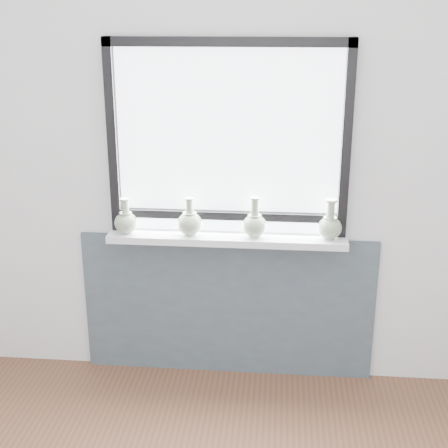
# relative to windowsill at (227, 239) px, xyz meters

# --- Properties ---
(back_wall) EXTENTS (3.60, 0.02, 2.60)m
(back_wall) POSITION_rel_windowsill_xyz_m (0.00, 0.10, 0.42)
(back_wall) COLOR silver
(back_wall) RESTS_ON ground
(apron_panel) EXTENTS (1.70, 0.03, 0.86)m
(apron_panel) POSITION_rel_windowsill_xyz_m (0.00, 0.07, -0.45)
(apron_panel) COLOR #44535D
(apron_panel) RESTS_ON ground
(windowsill) EXTENTS (1.32, 0.18, 0.04)m
(windowsill) POSITION_rel_windowsill_xyz_m (0.00, 0.00, 0.00)
(windowsill) COLOR white
(windowsill) RESTS_ON apron_panel
(window) EXTENTS (1.30, 0.06, 1.05)m
(window) POSITION_rel_windowsill_xyz_m (0.00, 0.06, 0.56)
(window) COLOR black
(window) RESTS_ON windowsill
(vase_a) EXTENTS (0.13, 0.13, 0.20)m
(vase_a) POSITION_rel_windowsill_xyz_m (-0.56, -0.01, 0.09)
(vase_a) COLOR #90A285
(vase_a) RESTS_ON windowsill
(vase_b) EXTENTS (0.14, 0.14, 0.21)m
(vase_b) POSITION_rel_windowsill_xyz_m (-0.20, -0.01, 0.09)
(vase_b) COLOR #90A285
(vase_b) RESTS_ON windowsill
(vase_c) EXTENTS (0.13, 0.13, 0.22)m
(vase_c) POSITION_rel_windowsill_xyz_m (0.15, -0.00, 0.09)
(vase_c) COLOR #90A285
(vase_c) RESTS_ON windowsill
(vase_d) EXTENTS (0.13, 0.13, 0.22)m
(vase_d) POSITION_rel_windowsill_xyz_m (0.56, 0.00, 0.09)
(vase_d) COLOR #90A285
(vase_d) RESTS_ON windowsill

